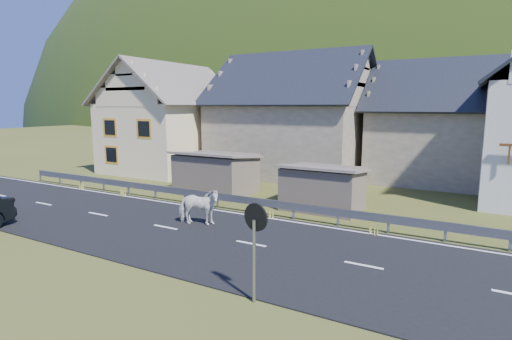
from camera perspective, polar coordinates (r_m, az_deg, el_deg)
The scene contains 13 objects.
ground at distance 16.70m, azimuth -12.81°, elevation -8.10°, with size 160.00×160.00×0.00m, color #3A4216.
road at distance 16.70m, azimuth -12.82°, elevation -8.03°, with size 60.00×7.00×0.04m, color black.
lane_markings at distance 16.69m, azimuth -12.82°, elevation -7.95°, with size 60.00×6.60×0.01m, color silver.
guardrail at distance 19.34m, azimuth -5.56°, elevation -3.81°, with size 28.10×0.09×0.75m.
shed_left at distance 22.62m, azimuth -5.68°, elevation -0.52°, with size 4.30×3.30×2.40m, color #6E6151.
shed_right at distance 19.25m, azimuth 9.55°, elevation -2.62°, with size 3.80×2.90×2.20m, color #6E6151.
house_cream at distance 31.59m, azimuth -12.07°, elevation 8.00°, with size 7.80×9.80×8.30m.
house_stone_a at distance 29.25m, azimuth 5.53°, elevation 8.62°, with size 10.80×9.80×8.90m.
house_stone_b at distance 28.84m, azimuth 25.87°, elevation 6.96°, with size 9.80×8.80×8.10m.
mountain at distance 193.47m, azimuth 27.26°, elevation 0.76°, with size 440.00×280.00×260.00m, color #1D390E.
conifer_patch at distance 138.41m, azimuth 0.86°, elevation 9.64°, with size 76.00×50.00×28.00m, color black.
horse at distance 16.58m, azimuth -8.25°, elevation -5.18°, with size 1.82×0.83×1.54m, color silver.
traffic_mirror at distance 9.93m, azimuth -0.07°, elevation -8.59°, with size 0.70×0.24×2.55m.
Camera 1 is at (10.79, -11.77, 4.90)m, focal length 28.00 mm.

